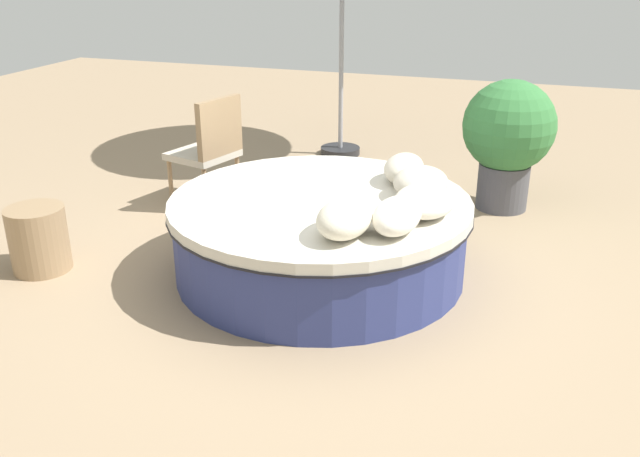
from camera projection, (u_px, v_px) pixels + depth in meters
name	position (u px, v px, depth m)	size (l,w,h in m)	color
ground_plane	(320.00, 271.00, 4.97)	(16.00, 16.00, 0.00)	#9E8466
round_bed	(320.00, 235.00, 4.86)	(2.12, 2.12, 0.56)	navy
throw_pillow_0	(345.00, 218.00, 4.13)	(0.50, 0.32, 0.22)	beige
throw_pillow_1	(397.00, 215.00, 4.20)	(0.53, 0.29, 0.19)	silver
throw_pillow_2	(424.00, 201.00, 4.46)	(0.51, 0.40, 0.18)	silver
throw_pillow_3	(421.00, 182.00, 4.76)	(0.47, 0.38, 0.21)	beige
throw_pillow_4	(404.00, 168.00, 5.06)	(0.44, 0.29, 0.21)	beige
patio_chair	(210.00, 144.00, 6.06)	(0.63, 0.62, 0.98)	#997A56
planter	(508.00, 135.00, 5.92)	(0.80, 0.80, 1.15)	#4C4C51
side_table	(39.00, 239.00, 4.92)	(0.41, 0.41, 0.48)	#997A56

